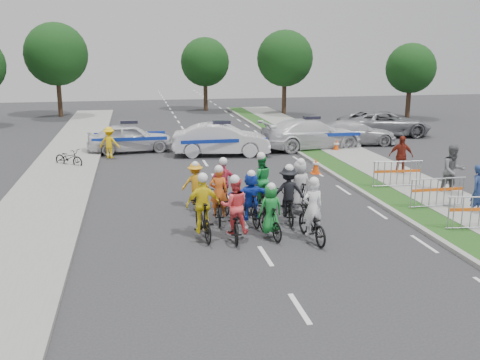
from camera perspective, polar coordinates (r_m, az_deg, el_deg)
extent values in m
plane|color=#28282B|center=(14.32, 2.73, -8.11)|extent=(90.00, 90.00, 0.00)
cube|color=gray|center=(20.43, 13.31, -1.53)|extent=(0.20, 60.00, 0.12)
cube|color=#1D4215|center=(20.73, 15.07, -1.43)|extent=(1.20, 60.00, 0.11)
cube|color=gray|center=(21.57, 19.37, -1.13)|extent=(2.40, 60.00, 0.13)
cube|color=gray|center=(18.92, -20.69, -3.29)|extent=(3.00, 60.00, 0.13)
imported|color=black|center=(15.41, 7.63, -4.67)|extent=(0.79, 1.90, 0.98)
imported|color=white|center=(15.22, 7.75, -2.93)|extent=(0.62, 0.43, 1.63)
sphere|color=white|center=(14.97, 7.91, -0.18)|extent=(0.28, 0.28, 0.28)
imported|color=black|center=(15.54, 3.21, -4.46)|extent=(0.72, 1.64, 0.95)
imported|color=#18862F|center=(15.36, 3.28, -3.03)|extent=(0.77, 0.57, 1.43)
sphere|color=white|center=(15.14, 3.36, -0.74)|extent=(0.25, 0.25, 0.25)
imported|color=black|center=(15.44, -0.62, -4.49)|extent=(0.85, 1.94, 0.99)
imported|color=#FF464C|center=(15.24, -0.59, -2.74)|extent=(0.86, 0.70, 1.64)
sphere|color=white|center=(14.99, -0.56, 0.04)|extent=(0.28, 0.28, 0.28)
imported|color=black|center=(15.49, -3.97, -4.20)|extent=(0.72, 1.91, 1.12)
imported|color=yellow|center=(15.30, -3.98, -2.61)|extent=(1.02, 0.51, 1.69)
sphere|color=white|center=(15.05, -4.00, 0.25)|extent=(0.29, 0.29, 0.29)
imported|color=black|center=(17.02, 5.09, -2.82)|extent=(0.84, 1.90, 0.97)
imported|color=black|center=(16.84, 5.17, -1.23)|extent=(1.10, 0.71, 1.61)
sphere|color=white|center=(16.61, 5.28, 1.24)|extent=(0.28, 0.28, 0.28)
imported|color=black|center=(16.66, 1.12, -3.06)|extent=(0.66, 1.72, 1.01)
imported|color=blue|center=(16.50, 1.17, -1.68)|extent=(1.44, 0.61, 1.51)
sphere|color=white|center=(16.28, 1.22, 0.63)|extent=(0.26, 0.26, 0.26)
imported|color=black|center=(16.96, -2.29, -2.86)|extent=(0.85, 1.88, 0.95)
imported|color=orange|center=(16.78, -2.28, -1.28)|extent=(0.62, 0.45, 1.59)
sphere|color=white|center=(16.55, -2.28, 1.14)|extent=(0.27, 0.27, 0.27)
imported|color=black|center=(17.93, 6.30, -1.81)|extent=(0.85, 1.85, 1.07)
imported|color=silver|center=(17.77, 6.39, -0.46)|extent=(0.87, 0.66, 1.61)
sphere|color=white|center=(17.55, 6.51, 1.88)|extent=(0.28, 0.28, 0.28)
imported|color=black|center=(18.40, 2.15, -1.42)|extent=(0.71, 1.94, 1.01)
imported|color=green|center=(18.22, 2.20, 0.11)|extent=(0.83, 0.66, 1.69)
sphere|color=white|center=(18.00, 2.27, 2.54)|extent=(0.29, 0.29, 0.29)
imported|color=black|center=(18.03, -1.82, -1.65)|extent=(0.61, 1.80, 1.06)
imported|color=#E33F5D|center=(17.87, -1.81, -0.32)|extent=(0.96, 0.45, 1.60)
sphere|color=white|center=(17.65, -1.80, 1.99)|extent=(0.28, 0.28, 0.28)
imported|color=black|center=(18.43, -4.77, -1.69)|extent=(0.69, 1.67, 0.86)
imported|color=orange|center=(18.26, -4.78, -0.32)|extent=(0.96, 0.60, 1.43)
sphere|color=white|center=(18.06, -4.80, 1.63)|extent=(0.25, 0.25, 0.25)
imported|color=silver|center=(28.92, -11.67, 4.44)|extent=(4.60, 2.25, 1.51)
imported|color=silver|center=(27.43, -1.98, 4.33)|extent=(5.12, 2.43, 1.62)
imported|color=silver|center=(29.41, 7.61, 4.88)|extent=(5.88, 2.99, 1.64)
imported|color=#B4B4B9|center=(31.24, 12.17, 4.96)|extent=(4.87, 2.49, 1.35)
imported|color=slate|center=(34.73, 15.13, 5.85)|extent=(5.86, 3.04, 1.58)
imported|color=navy|center=(19.12, 24.09, -1.01)|extent=(0.72, 0.61, 1.69)
imported|color=#58595D|center=(21.27, 21.77, 0.95)|extent=(0.97, 0.78, 1.92)
imported|color=maroon|center=(23.89, 16.79, 2.47)|extent=(1.10, 0.65, 1.75)
imported|color=yellow|center=(27.47, -13.76, 3.90)|extent=(1.15, 0.90, 1.57)
cube|color=#F24C0C|center=(23.71, 8.07, 0.72)|extent=(0.40, 0.40, 0.03)
cone|color=#F24C0C|center=(23.63, 8.09, 1.51)|extent=(0.36, 0.36, 0.70)
cylinder|color=silver|center=(23.61, 8.10, 1.75)|extent=(0.29, 0.29, 0.08)
cube|color=#F24C0C|center=(28.79, 10.19, 2.97)|extent=(0.40, 0.40, 0.03)
cone|color=#F24C0C|center=(28.73, 10.22, 3.63)|extent=(0.36, 0.36, 0.70)
cylinder|color=silver|center=(28.71, 10.23, 3.82)|extent=(0.29, 0.29, 0.08)
imported|color=black|center=(25.96, -17.79, 2.26)|extent=(1.62, 1.44, 0.85)
cylinder|color=#382619|center=(44.75, 4.73, 9.06)|extent=(0.36, 0.36, 3.25)
sphere|color=black|center=(44.60, 4.81, 12.80)|extent=(4.55, 4.55, 4.55)
cylinder|color=#382619|center=(44.48, 17.51, 8.12)|extent=(0.36, 0.36, 2.75)
sphere|color=black|center=(44.33, 17.75, 11.30)|extent=(3.85, 3.85, 3.85)
cylinder|color=#382619|center=(45.38, -18.72, 8.61)|extent=(0.36, 0.36, 3.50)
sphere|color=black|center=(45.24, -19.03, 12.57)|extent=(4.90, 4.90, 4.90)
cylinder|color=#382619|center=(47.45, -3.70, 9.20)|extent=(0.36, 0.36, 3.00)
sphere|color=black|center=(47.30, -3.75, 12.46)|extent=(4.20, 4.20, 4.20)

